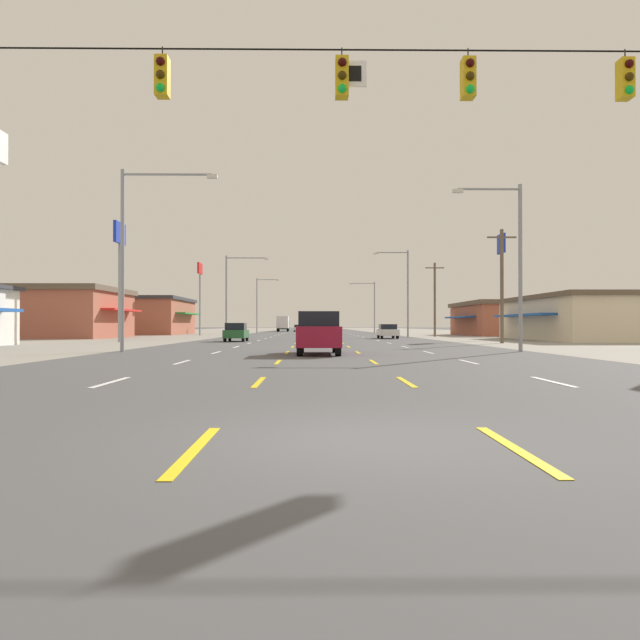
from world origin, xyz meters
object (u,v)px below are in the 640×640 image
at_px(sedan_far_right_mid, 388,331).
at_px(box_truck_far_left_far, 283,323).
at_px(suv_center_turn_nearest, 319,332).
at_px(streetlight_left_row_2, 259,301).
at_px(sedan_inner_left_midfar, 298,328).
at_px(streetlight_left_row_1, 231,289).
at_px(streetlight_right_row_0, 513,255).
at_px(streetlight_right_row_1, 404,287).
at_px(pole_sign_left_row_2, 200,280).
at_px(hatchback_far_left_near, 236,332).
at_px(pole_sign_left_row_1, 120,250).
at_px(streetlight_right_row_2, 372,303).
at_px(streetlight_left_row_0, 134,244).
at_px(pole_sign_right_row_1, 501,262).

distance_m(sedan_far_right_mid, box_truck_far_left_far, 65.75).
height_order(suv_center_turn_nearest, box_truck_far_left_far, box_truck_far_left_far).
bearing_deg(streetlight_left_row_2, sedan_far_right_mid, -67.84).
height_order(sedan_inner_left_midfar, streetlight_left_row_1, streetlight_left_row_1).
height_order(streetlight_right_row_0, streetlight_right_row_1, streetlight_right_row_1).
distance_m(pole_sign_left_row_2, streetlight_right_row_1, 28.20).
bearing_deg(streetlight_left_row_1, box_truck_far_left_far, 87.28).
bearing_deg(streetlight_left_row_1, sedan_inner_left_midfar, 84.09).
relative_size(suv_center_turn_nearest, pole_sign_left_row_2, 0.51).
xyz_separation_m(suv_center_turn_nearest, pole_sign_left_row_2, (-15.28, 50.33, 6.35)).
relative_size(streetlight_right_row_1, streetlight_left_row_2, 1.03).
xyz_separation_m(suv_center_turn_nearest, streetlight_left_row_2, (-9.55, 73.35, 4.45)).
distance_m(hatchback_far_left_near, pole_sign_left_row_1, 11.38).
distance_m(streetlight_left_row_1, streetlight_right_row_2, 40.33).
distance_m(hatchback_far_left_near, streetlight_left_row_0, 19.77).
height_order(pole_sign_right_row_1, streetlight_right_row_1, same).
xyz_separation_m(sedan_far_right_mid, sedan_inner_left_midfar, (-10.71, 63.97, 0.00)).
height_order(pole_sign_left_row_1, pole_sign_left_row_2, pole_sign_left_row_2).
relative_size(streetlight_right_row_0, streetlight_right_row_2, 0.97).
bearing_deg(box_truck_far_left_far, streetlight_left_row_2, -97.32).
bearing_deg(streetlight_left_row_1, streetlight_left_row_0, -89.99).
relative_size(pole_sign_left_row_1, streetlight_left_row_1, 1.05).
bearing_deg(streetlight_left_row_2, streetlight_right_row_2, 0.00).
relative_size(sedan_inner_left_midfar, streetlight_right_row_1, 0.46).
relative_size(box_truck_far_left_far, pole_sign_right_row_1, 0.74).
bearing_deg(suv_center_turn_nearest, pole_sign_right_row_1, 56.92).
relative_size(sedan_far_right_mid, pole_sign_left_row_2, 0.47).
bearing_deg(streetlight_right_row_2, pole_sign_left_row_2, -137.51).
height_order(pole_sign_left_row_2, streetlight_right_row_2, pole_sign_left_row_2).
distance_m(box_truck_far_left_far, pole_sign_left_row_2, 46.98).
bearing_deg(pole_sign_left_row_1, suv_center_turn_nearest, -51.21).
bearing_deg(pole_sign_left_row_1, pole_sign_right_row_1, 11.39).
xyz_separation_m(sedan_inner_left_midfar, streetlight_right_row_2, (13.24, -22.54, 4.45)).
distance_m(hatchback_far_left_near, streetlight_right_row_2, 54.62).
relative_size(streetlight_left_row_0, streetlight_left_row_1, 1.02).
distance_m(sedan_far_right_mid, streetlight_left_row_0, 34.19).
xyz_separation_m(sedan_far_right_mid, streetlight_left_row_2, (-16.87, 41.43, 4.72)).
relative_size(pole_sign_left_row_1, pole_sign_right_row_1, 0.98).
distance_m(streetlight_right_row_0, streetlight_right_row_2, 70.88).
relative_size(sedan_far_right_mid, streetlight_right_row_1, 0.46).
bearing_deg(pole_sign_right_row_1, hatchback_far_left_near, -168.71).
bearing_deg(sedan_far_right_mid, streetlight_right_row_0, -84.82).
bearing_deg(pole_sign_left_row_1, streetlight_left_row_1, 70.83).
height_order(hatchback_far_left_near, streetlight_left_row_2, streetlight_left_row_2).
height_order(box_truck_far_left_far, streetlight_left_row_1, streetlight_left_row_1).
bearing_deg(streetlight_left_row_0, streetlight_left_row_1, 90.01).
height_order(pole_sign_right_row_1, streetlight_right_row_2, pole_sign_right_row_1).
distance_m(hatchback_far_left_near, streetlight_right_row_1, 23.88).
distance_m(sedan_far_right_mid, pole_sign_left_row_1, 26.98).
height_order(streetlight_right_row_1, streetlight_left_row_2, streetlight_right_row_1).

